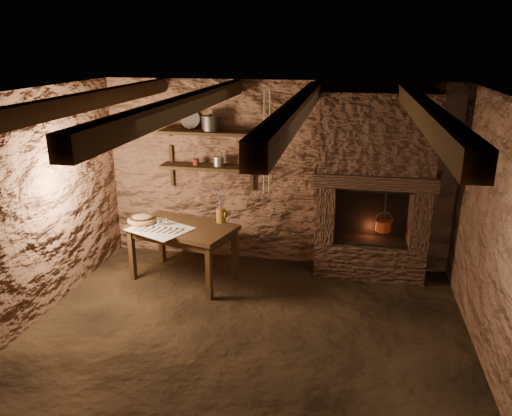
% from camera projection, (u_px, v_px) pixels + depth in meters
% --- Properties ---
extents(floor, '(4.50, 4.50, 0.00)m').
position_uv_depth(floor, '(243.00, 339.00, 5.00)').
color(floor, black).
rests_on(floor, ground).
extents(back_wall, '(4.50, 0.04, 2.40)m').
position_uv_depth(back_wall, '(275.00, 175.00, 6.49)').
color(back_wall, brown).
rests_on(back_wall, floor).
extents(front_wall, '(4.50, 0.04, 2.40)m').
position_uv_depth(front_wall, '(164.00, 352.00, 2.76)').
color(front_wall, brown).
rests_on(front_wall, floor).
extents(left_wall, '(0.04, 4.00, 2.40)m').
position_uv_depth(left_wall, '(24.00, 213.00, 5.03)').
color(left_wall, brown).
rests_on(left_wall, floor).
extents(right_wall, '(0.04, 4.00, 2.40)m').
position_uv_depth(right_wall, '(502.00, 245.00, 4.22)').
color(right_wall, brown).
rests_on(right_wall, floor).
extents(ceiling, '(4.50, 4.00, 0.04)m').
position_uv_depth(ceiling, '(241.00, 96.00, 4.24)').
color(ceiling, black).
rests_on(ceiling, back_wall).
extents(beam_far_left, '(0.14, 3.95, 0.16)m').
position_uv_depth(beam_far_left, '(80.00, 103.00, 4.54)').
color(beam_far_left, black).
rests_on(beam_far_left, ceiling).
extents(beam_mid_left, '(0.14, 3.95, 0.16)m').
position_uv_depth(beam_mid_left, '(185.00, 105.00, 4.36)').
color(beam_mid_left, black).
rests_on(beam_mid_left, ceiling).
extents(beam_mid_right, '(0.14, 3.95, 0.16)m').
position_uv_depth(beam_mid_right, '(299.00, 108.00, 4.18)').
color(beam_mid_right, black).
rests_on(beam_mid_right, ceiling).
extents(beam_far_right, '(0.14, 3.95, 0.16)m').
position_uv_depth(beam_far_right, '(423.00, 111.00, 4.00)').
color(beam_far_right, black).
rests_on(beam_far_right, ceiling).
extents(shelf_lower, '(1.25, 0.30, 0.04)m').
position_uv_depth(shelf_lower, '(209.00, 167.00, 6.46)').
color(shelf_lower, black).
rests_on(shelf_lower, back_wall).
extents(shelf_upper, '(1.25, 0.30, 0.04)m').
position_uv_depth(shelf_upper, '(207.00, 132.00, 6.32)').
color(shelf_upper, black).
rests_on(shelf_upper, back_wall).
extents(hearth, '(1.43, 0.51, 2.30)m').
position_uv_depth(hearth, '(374.00, 182.00, 6.04)').
color(hearth, '#39261C').
rests_on(hearth, floor).
extents(work_table, '(1.40, 1.04, 0.71)m').
position_uv_depth(work_table, '(183.00, 251.00, 6.16)').
color(work_table, black).
rests_on(work_table, floor).
extents(linen_cloth, '(0.84, 0.77, 0.01)m').
position_uv_depth(linen_cloth, '(160.00, 229.00, 5.94)').
color(linen_cloth, beige).
rests_on(linen_cloth, work_table).
extents(pewter_cutlery_row, '(0.60, 0.43, 0.01)m').
position_uv_depth(pewter_cutlery_row, '(159.00, 229.00, 5.92)').
color(pewter_cutlery_row, gray).
rests_on(pewter_cutlery_row, linen_cloth).
extents(drinking_glasses, '(0.22, 0.07, 0.09)m').
position_uv_depth(drinking_glasses, '(166.00, 222.00, 6.04)').
color(drinking_glasses, white).
rests_on(drinking_glasses, linen_cloth).
extents(stoneware_jug, '(0.13, 0.13, 0.41)m').
position_uv_depth(stoneware_jug, '(221.00, 209.00, 6.13)').
color(stoneware_jug, '#95631C').
rests_on(stoneware_jug, work_table).
extents(wooden_bowl, '(0.44, 0.44, 0.13)m').
position_uv_depth(wooden_bowl, '(142.00, 220.00, 6.13)').
color(wooden_bowl, '#A06D45').
rests_on(wooden_bowl, work_table).
extents(iron_stockpot, '(0.25, 0.25, 0.17)m').
position_uv_depth(iron_stockpot, '(211.00, 124.00, 6.27)').
color(iron_stockpot, '#2F2C2A').
rests_on(iron_stockpot, shelf_upper).
extents(tin_pan, '(0.26, 0.13, 0.25)m').
position_uv_depth(tin_pan, '(191.00, 119.00, 6.41)').
color(tin_pan, '#A8A8A3').
rests_on(tin_pan, shelf_upper).
extents(small_kettle, '(0.21, 0.19, 0.19)m').
position_uv_depth(small_kettle, '(219.00, 161.00, 6.41)').
color(small_kettle, '#A8A8A3').
rests_on(small_kettle, shelf_lower).
extents(rusty_tin, '(0.09, 0.09, 0.08)m').
position_uv_depth(rusty_tin, '(196.00, 162.00, 6.47)').
color(rusty_tin, '#581B11').
rests_on(rusty_tin, shelf_lower).
extents(red_pot, '(0.24, 0.24, 0.54)m').
position_uv_depth(red_pot, '(384.00, 225.00, 6.13)').
color(red_pot, maroon).
rests_on(red_pot, hearth).
extents(hanging_ropes, '(0.08, 0.08, 1.20)m').
position_uv_depth(hanging_ropes, '(267.00, 143.00, 5.40)').
color(hanging_ropes, tan).
rests_on(hanging_ropes, ceiling).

